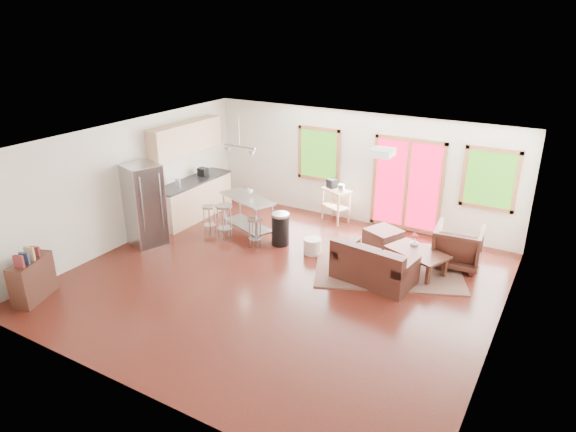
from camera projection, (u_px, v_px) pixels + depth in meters
The scene contains 29 objects.
floor at pixel (280, 281), 9.54m from camera, with size 7.50×7.00×0.02m, color #36110C.
ceiling at pixel (279, 143), 8.57m from camera, with size 7.50×7.00×0.02m, color white.
back_wall at pixel (358, 168), 11.87m from camera, with size 7.50×0.02×2.60m, color silver.
left_wall at pixel (127, 183), 10.82m from camera, with size 0.02×7.00×2.60m, color silver.
right_wall at pixel (505, 266), 7.29m from camera, with size 0.02×7.00×2.60m, color silver.
front_wall at pixel (130, 308), 6.24m from camera, with size 7.50×0.02×2.60m, color silver.
window_left at pixel (319, 154), 12.22m from camera, with size 1.10×0.05×1.30m.
french_doors at pixel (407, 185), 11.34m from camera, with size 1.60×0.05×2.10m.
window_right at pixel (490, 179), 10.39m from camera, with size 1.10×0.05×1.30m.
rug at pixel (387, 265), 10.13m from camera, with size 2.77×2.13×0.03m, color #505B3C.
loveseat at pixel (373, 266), 9.42m from camera, with size 1.55×1.00×0.77m.
coffee_table at pixel (417, 254), 9.73m from camera, with size 1.28×1.04×0.44m.
armchair at pixel (458, 244), 9.98m from camera, with size 0.88×0.82×0.90m, color black.
ottoman at pixel (383, 239), 10.79m from camera, with size 0.63×0.63×0.42m, color black.
pouf at pixel (312, 246), 10.58m from camera, with size 0.37×0.37×0.32m, color beige.
vase at pixel (414, 242), 9.95m from camera, with size 0.22×0.22×0.28m.
book at pixel (412, 241), 9.88m from camera, with size 0.22×0.03×0.29m, color maroon.
cabinets at pixel (191, 180), 12.19m from camera, with size 0.64×2.24×2.30m.
refrigerator at pixel (144, 205), 10.79m from camera, with size 0.88×0.87×1.76m.
island at pixel (247, 209), 11.30m from camera, with size 1.51×1.03×0.89m.
cup at pixel (250, 191), 11.22m from camera, with size 0.12×0.10×0.12m, color white.
bar_stool_a at pixel (209, 213), 11.44m from camera, with size 0.32×0.32×0.65m.
bar_stool_b at pixel (224, 214), 11.16m from camera, with size 0.47×0.47×0.77m.
bar_stool_c at pixel (255, 226), 10.75m from camera, with size 0.37×0.37×0.65m.
trash_can at pixel (280, 229), 10.92m from camera, with size 0.50×0.50×0.71m.
kitchen_cart at pixel (336, 194), 12.04m from camera, with size 0.77×0.66×1.01m.
bookshelf at pixel (32, 279), 8.81m from camera, with size 0.60×0.90×0.99m.
ceiling_flush at pixel (382, 153), 8.33m from camera, with size 0.35×0.35×0.12m, color white.
pendant_light at pixel (240, 151), 10.93m from camera, with size 0.80×0.18×0.79m.
Camera 1 is at (4.38, -7.18, 4.65)m, focal length 32.00 mm.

